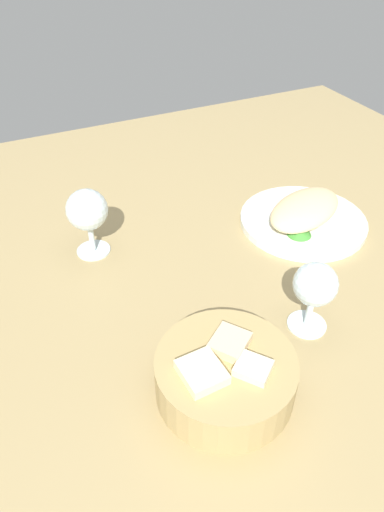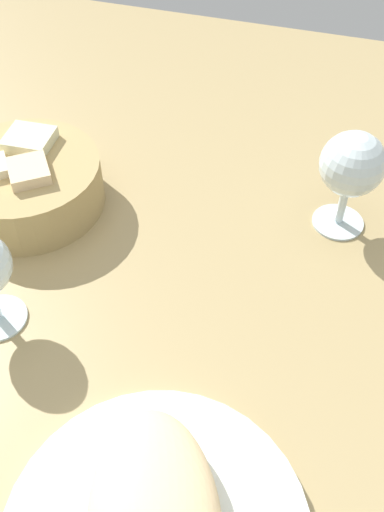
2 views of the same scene
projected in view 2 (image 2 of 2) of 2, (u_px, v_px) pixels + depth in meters
The scene contains 4 objects.
ground_plane at pixel (150, 357), 59.22cm from camera, with size 140.00×140.00×2.00cm, color tan.
lettuce_garnish at pixel (123, 463), 48.58cm from camera, with size 4.59×4.59×1.71cm, color #3F8C34.
bread_basket at pixel (26, 182), 70.70cm from camera, with size 18.31×18.31×7.47cm.
wine_glass_near at pixel (352, 168), 64.38cm from camera, with size 7.30×7.30×12.66cm.
Camera 2 is at (-29.57, -13.31, 49.78)cm, focal length 41.39 mm.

